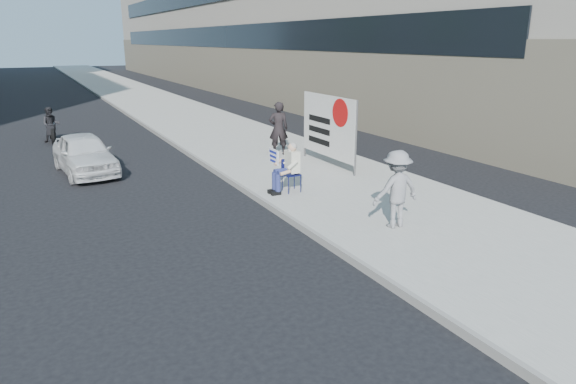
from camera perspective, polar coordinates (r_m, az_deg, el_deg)
ground at (r=10.11m, az=-4.08°, el=-6.68°), size 160.00×160.00×0.00m
near_sidewalk at (r=29.82m, az=-12.40°, el=8.64°), size 5.00×120.00×0.15m
seated_protester at (r=13.29m, az=-0.10°, el=3.02°), size 0.83×1.11×1.31m
jogger at (r=10.99m, az=11.94°, el=0.31°), size 1.10×0.67×1.65m
pedestrian_woman at (r=17.71m, az=-1.07°, el=7.07°), size 0.77×0.62×1.83m
protest_banner at (r=16.14m, az=4.49°, el=7.30°), size 0.08×3.06×2.20m
white_sedan_near at (r=17.04m, az=-21.69°, el=3.98°), size 1.82×3.75×1.23m
motorcycle at (r=22.91m, az=-24.80°, el=6.64°), size 0.76×2.05×1.42m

